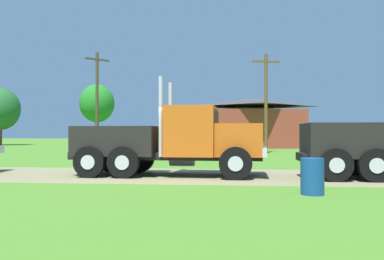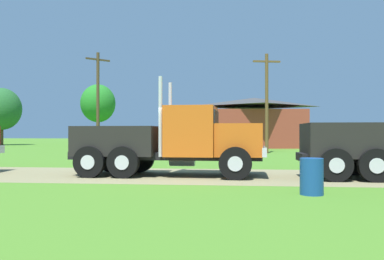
{
  "view_description": "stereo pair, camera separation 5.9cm",
  "coord_description": "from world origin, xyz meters",
  "px_view_note": "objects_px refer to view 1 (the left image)",
  "views": [
    {
      "loc": [
        3.66,
        -15.06,
        1.6
      ],
      "look_at": [
        2.03,
        1.22,
        1.72
      ],
      "focal_mm": 37.71,
      "sensor_mm": 36.0,
      "label": 1
    },
    {
      "loc": [
        3.72,
        -15.06,
        1.6
      ],
      "look_at": [
        2.03,
        1.22,
        1.72
      ],
      "focal_mm": 37.71,
      "sensor_mm": 36.0,
      "label": 2
    }
  ],
  "objects_px": {
    "truck_foreground_white": "(170,142)",
    "steel_barrel": "(312,176)",
    "shed_building": "(253,123)",
    "utility_pole_far": "(266,100)",
    "utility_pole_near": "(97,99)"
  },
  "relations": [
    {
      "from": "truck_foreground_white",
      "to": "steel_barrel",
      "type": "height_order",
      "value": "truck_foreground_white"
    },
    {
      "from": "steel_barrel",
      "to": "shed_building",
      "type": "relative_size",
      "value": 0.08
    },
    {
      "from": "steel_barrel",
      "to": "utility_pole_far",
      "type": "xyz_separation_m",
      "value": [
        0.58,
        21.45,
        3.7
      ]
    },
    {
      "from": "shed_building",
      "to": "utility_pole_far",
      "type": "xyz_separation_m",
      "value": [
        0.32,
        -13.17,
        1.51
      ]
    },
    {
      "from": "utility_pole_near",
      "to": "utility_pole_far",
      "type": "distance_m",
      "value": 14.22
    },
    {
      "from": "shed_building",
      "to": "utility_pole_near",
      "type": "bearing_deg",
      "value": -139.28
    },
    {
      "from": "truck_foreground_white",
      "to": "utility_pole_far",
      "type": "bearing_deg",
      "value": 73.83
    },
    {
      "from": "truck_foreground_white",
      "to": "utility_pole_far",
      "type": "distance_m",
      "value": 18.08
    },
    {
      "from": "steel_barrel",
      "to": "utility_pole_near",
      "type": "bearing_deg",
      "value": 120.88
    },
    {
      "from": "steel_barrel",
      "to": "shed_building",
      "type": "distance_m",
      "value": 34.7
    },
    {
      "from": "steel_barrel",
      "to": "utility_pole_near",
      "type": "distance_m",
      "value": 26.77
    },
    {
      "from": "shed_building",
      "to": "utility_pole_near",
      "type": "height_order",
      "value": "utility_pole_near"
    },
    {
      "from": "truck_foreground_white",
      "to": "steel_barrel",
      "type": "relative_size",
      "value": 7.7
    },
    {
      "from": "utility_pole_near",
      "to": "utility_pole_far",
      "type": "xyz_separation_m",
      "value": [
        14.16,
        -1.26,
        -0.33
      ]
    },
    {
      "from": "steel_barrel",
      "to": "shed_building",
      "type": "height_order",
      "value": "shed_building"
    }
  ]
}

